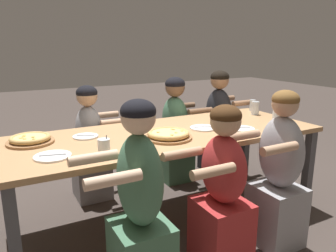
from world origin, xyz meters
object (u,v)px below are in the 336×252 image
(pizza_board_second, at_px, (168,135))
(drinking_glass_c, at_px, (255,109))
(empty_plate_c, at_px, (86,136))
(diner_far_midleft, at_px, (91,148))
(empty_plate_b, at_px, (53,156))
(drinking_glass_b, at_px, (253,105))
(diner_near_midleft, at_px, (140,211))
(empty_plate_d, at_px, (242,129))
(pizza_board_main, at_px, (30,139))
(cocktail_glass_blue, at_px, (104,147))
(diner_far_midright, at_px, (175,133))
(drinking_glass_d, at_px, (227,113))
(diner_near_center, at_px, (222,195))
(drinking_glass_e, at_px, (277,119))
(drinking_glass_a, at_px, (230,117))
(empty_plate_a, at_px, (203,128))
(diner_far_right, at_px, (218,125))
(diner_near_midright, at_px, (278,177))

(pizza_board_second, relative_size, drinking_glass_c, 2.71)
(empty_plate_c, height_order, diner_far_midleft, diner_far_midleft)
(empty_plate_b, distance_m, drinking_glass_b, 2.18)
(pizza_board_second, distance_m, diner_near_midleft, 0.75)
(empty_plate_d, relative_size, drinking_glass_c, 1.62)
(pizza_board_main, relative_size, cocktail_glass_blue, 2.69)
(empty_plate_b, distance_m, diner_far_midright, 1.66)
(drinking_glass_d, bearing_deg, pizza_board_main, 177.92)
(diner_far_midleft, bearing_deg, drinking_glass_d, 63.90)
(diner_far_midright, bearing_deg, pizza_board_main, -71.10)
(drinking_glass_c, distance_m, drinking_glass_d, 0.40)
(cocktail_glass_blue, distance_m, diner_near_midleft, 0.50)
(drinking_glass_c, distance_m, diner_near_center, 1.42)
(pizza_board_second, height_order, drinking_glass_d, drinking_glass_d)
(pizza_board_main, height_order, drinking_glass_e, drinking_glass_e)
(pizza_board_main, relative_size, drinking_glass_e, 2.29)
(drinking_glass_e, relative_size, diner_far_midright, 0.13)
(drinking_glass_a, bearing_deg, empty_plate_d, -102.85)
(empty_plate_a, distance_m, diner_far_midleft, 1.11)
(pizza_board_main, relative_size, pizza_board_second, 0.92)
(pizza_board_second, bearing_deg, diner_far_right, 37.83)
(diner_near_midright, bearing_deg, drinking_glass_a, -8.52)
(pizza_board_second, xyz_separation_m, empty_plate_b, (-0.84, -0.02, -0.02))
(empty_plate_d, height_order, cocktail_glass_blue, cocktail_glass_blue)
(diner_far_midright, bearing_deg, cocktail_glass_blue, -47.78)
(drinking_glass_c, xyz_separation_m, diner_near_midleft, (-1.64, -0.88, -0.28))
(empty_plate_d, height_order, diner_near_center, diner_near_center)
(empty_plate_a, relative_size, diner_near_midright, 0.20)
(empty_plate_c, xyz_separation_m, drinking_glass_e, (1.55, -0.43, 0.06))
(pizza_board_second, bearing_deg, drinking_glass_b, 21.27)
(pizza_board_main, distance_m, diner_far_midright, 1.58)
(diner_far_right, bearing_deg, drinking_glass_c, 6.72)
(diner_far_right, bearing_deg, empty_plate_d, -26.06)
(cocktail_glass_blue, height_order, diner_near_center, diner_near_center)
(empty_plate_c, bearing_deg, empty_plate_a, -12.32)
(pizza_board_main, distance_m, drinking_glass_e, 2.00)
(drinking_glass_b, relative_size, diner_far_midright, 0.11)
(drinking_glass_d, distance_m, diner_near_center, 1.11)
(drinking_glass_a, relative_size, diner_far_midright, 0.12)
(drinking_glass_d, distance_m, diner_far_midright, 0.68)
(empty_plate_b, xyz_separation_m, drinking_glass_c, (2.02, 0.37, 0.05))
(drinking_glass_e, xyz_separation_m, diner_far_midright, (-0.47, 0.96, -0.30))
(drinking_glass_e, bearing_deg, empty_plate_c, 164.62)
(empty_plate_a, distance_m, empty_plate_c, 0.97)
(empty_plate_c, bearing_deg, drinking_glass_d, -1.34)
(empty_plate_d, height_order, diner_near_midleft, diner_near_midleft)
(empty_plate_d, bearing_deg, drinking_glass_d, 71.65)
(cocktail_glass_blue, distance_m, diner_far_midright, 1.48)
(empty_plate_c, distance_m, empty_plate_d, 1.27)
(empty_plate_d, bearing_deg, diner_far_midleft, 138.80)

